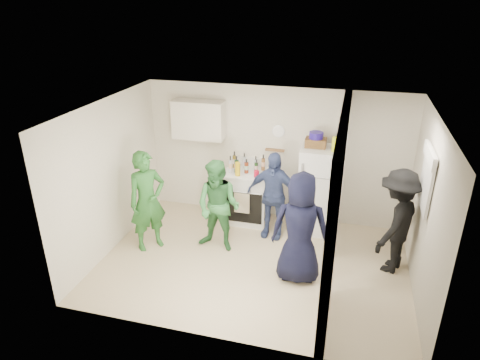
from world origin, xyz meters
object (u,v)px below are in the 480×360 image
(wicker_basket, at_px, (316,143))
(person_navy, at_px, (300,228))
(stove, at_px, (247,196))
(person_green_left, at_px, (147,201))
(person_green_center, at_px, (218,207))
(person_nook, at_px, (396,222))
(blue_bowl, at_px, (316,135))
(fridge, at_px, (318,190))
(yellow_cup_stack_top, at_px, (335,144))
(person_denim, at_px, (273,195))

(wicker_basket, relative_size, person_navy, 0.20)
(stove, distance_m, person_green_left, 1.92)
(stove, relative_size, person_navy, 0.58)
(stove, height_order, person_green_center, person_green_center)
(person_green_left, bearing_deg, person_nook, -42.86)
(blue_bowl, height_order, person_nook, blue_bowl)
(fridge, bearing_deg, yellow_cup_stack_top, -24.44)
(person_denim, bearing_deg, person_green_center, -134.44)
(fridge, bearing_deg, wicker_basket, 153.43)
(stove, distance_m, fridge, 1.32)
(fridge, height_order, person_green_center, fridge)
(blue_bowl, bearing_deg, person_navy, -90.40)
(person_nook, bearing_deg, blue_bowl, -100.11)
(yellow_cup_stack_top, bearing_deg, blue_bowl, 154.89)
(stove, xyz_separation_m, person_green_center, (-0.21, -1.08, 0.29))
(blue_bowl, relative_size, person_green_left, 0.14)
(fridge, distance_m, yellow_cup_stack_top, 0.94)
(person_green_center, bearing_deg, yellow_cup_stack_top, 36.98)
(fridge, distance_m, blue_bowl, 1.00)
(stove, relative_size, person_green_left, 0.58)
(stove, height_order, person_denim, person_denim)
(fridge, relative_size, person_navy, 0.92)
(person_denim, bearing_deg, person_green_left, -149.24)
(fridge, distance_m, person_denim, 0.83)
(wicker_basket, relative_size, person_green_left, 0.20)
(wicker_basket, xyz_separation_m, person_denim, (-0.63, -0.45, -0.86))
(person_nook, bearing_deg, yellow_cup_stack_top, -102.85)
(fridge, relative_size, blue_bowl, 6.54)
(fridge, height_order, person_navy, person_navy)
(stove, xyz_separation_m, yellow_cup_stack_top, (1.51, -0.13, 1.20))
(person_green_left, height_order, person_nook, person_green_left)
(person_navy, bearing_deg, blue_bowl, -96.89)
(wicker_basket, xyz_separation_m, person_green_center, (-1.40, -1.10, -0.86))
(person_navy, bearing_deg, person_denim, -67.95)
(blue_bowl, height_order, yellow_cup_stack_top, blue_bowl)
(person_denim, bearing_deg, fridge, 34.32)
(wicker_basket, height_order, person_green_center, wicker_basket)
(blue_bowl, relative_size, person_denim, 0.15)
(yellow_cup_stack_top, height_order, person_green_left, yellow_cup_stack_top)
(stove, height_order, yellow_cup_stack_top, yellow_cup_stack_top)
(stove, height_order, blue_bowl, blue_bowl)
(blue_bowl, relative_size, person_green_center, 0.15)
(stove, height_order, fridge, fridge)
(person_navy, bearing_deg, person_nook, -162.07)
(blue_bowl, distance_m, person_green_center, 2.04)
(yellow_cup_stack_top, height_order, person_green_center, yellow_cup_stack_top)
(fridge, bearing_deg, person_navy, -94.14)
(wicker_basket, height_order, blue_bowl, blue_bowl)
(yellow_cup_stack_top, height_order, person_denim, yellow_cup_stack_top)
(blue_bowl, bearing_deg, stove, -179.04)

